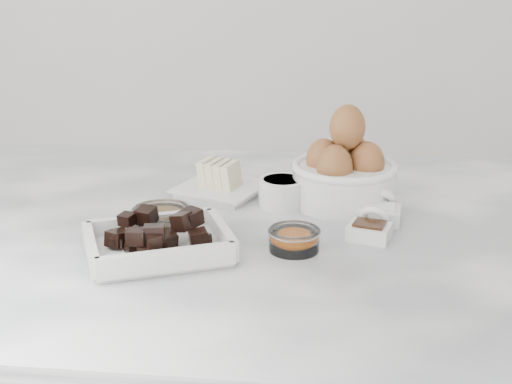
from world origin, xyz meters
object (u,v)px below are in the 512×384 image
vanilla_spoon (371,228)px  salt_spoon (379,210)px  butter_plate (220,183)px  sugar_ramekin (283,191)px  zest_bowl (294,239)px  chocolate_dish (158,240)px  egg_bowl (344,173)px  honey_bowl (162,220)px

vanilla_spoon → salt_spoon: size_ratio=0.98×
butter_plate → sugar_ramekin: (0.11, -0.05, 0.01)m
sugar_ramekin → zest_bowl: sugar_ramekin is taller
chocolate_dish → salt_spoon: size_ratio=2.76×
butter_plate → salt_spoon: butter_plate is taller
chocolate_dish → sugar_ramekin: bearing=54.9°
butter_plate → sugar_ramekin: 0.12m
zest_bowl → salt_spoon: (0.12, 0.13, -0.00)m
sugar_ramekin → vanilla_spoon: (0.13, -0.11, -0.01)m
sugar_ramekin → salt_spoon: bearing=-17.3°
zest_bowl → vanilla_spoon: 0.12m
zest_bowl → egg_bowl: bearing=71.2°
chocolate_dish → vanilla_spoon: (0.28, 0.10, -0.01)m
zest_bowl → honey_bowl: bearing=167.4°
egg_bowl → vanilla_spoon: egg_bowl is taller
chocolate_dish → egg_bowl: 0.34m
honey_bowl → salt_spoon: size_ratio=1.05×
butter_plate → egg_bowl: egg_bowl is taller
chocolate_dish → honey_bowl: 0.08m
sugar_ramekin → egg_bowl: (0.09, 0.02, 0.03)m
butter_plate → salt_spoon: (0.25, -0.09, -0.00)m
zest_bowl → vanilla_spoon: size_ratio=0.89×
vanilla_spoon → sugar_ramekin: bearing=139.4°
butter_plate → vanilla_spoon: butter_plate is taller
vanilla_spoon → salt_spoon: (0.01, 0.07, 0.00)m
butter_plate → egg_bowl: size_ratio=1.01×
egg_bowl → salt_spoon: egg_bowl is taller
chocolate_dish → honey_bowl: chocolate_dish is taller
butter_plate → egg_bowl: 0.21m
butter_plate → honey_bowl: butter_plate is taller
butter_plate → salt_spoon: 0.27m
salt_spoon → honey_bowl: bearing=-164.9°
egg_bowl → honey_bowl: size_ratio=1.95×
salt_spoon → butter_plate: bearing=159.5°
butter_plate → honey_bowl: 0.19m
zest_bowl → salt_spoon: bearing=46.8°
egg_bowl → sugar_ramekin: bearing=-166.9°
vanilla_spoon → zest_bowl: bearing=-150.7°
chocolate_dish → butter_plate: size_ratio=1.34×
sugar_ramekin → salt_spoon: salt_spoon is taller
egg_bowl → zest_bowl: (-0.07, -0.19, -0.04)m
egg_bowl → vanilla_spoon: size_ratio=2.08×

